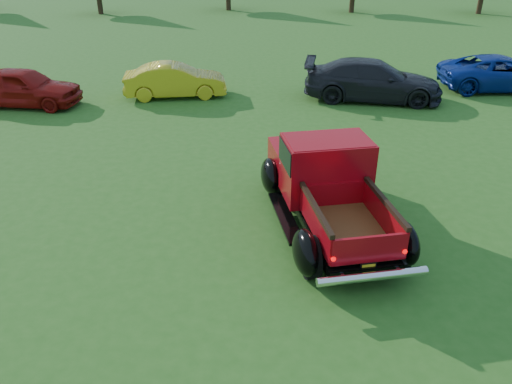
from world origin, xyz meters
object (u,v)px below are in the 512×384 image
(show_car_grey, at_px, (373,80))
(pickup_truck, at_px, (325,182))
(show_car_red, at_px, (23,87))
(show_car_blue, at_px, (502,73))
(show_car_yellow, at_px, (175,80))

(show_car_grey, bearing_deg, pickup_truck, 171.21)
(pickup_truck, relative_size, show_car_red, 1.31)
(show_car_grey, xyz_separation_m, show_car_blue, (5.07, 1.35, -0.07))
(pickup_truck, xyz_separation_m, show_car_red, (-9.43, 7.37, -0.19))
(pickup_truck, height_order, show_car_yellow, pickup_truck)
(pickup_truck, height_order, show_car_grey, pickup_truck)
(pickup_truck, xyz_separation_m, show_car_blue, (7.64, 9.60, -0.21))
(show_car_grey, height_order, show_car_blue, show_car_grey)
(show_car_yellow, bearing_deg, pickup_truck, -160.46)
(show_car_blue, bearing_deg, show_car_grey, 103.48)
(show_car_yellow, bearing_deg, show_car_blue, -92.73)
(show_car_red, bearing_deg, pickup_truck, -121.97)
(pickup_truck, bearing_deg, show_car_red, 131.19)
(show_car_yellow, relative_size, show_car_blue, 0.80)
(show_car_red, distance_m, show_car_yellow, 5.12)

